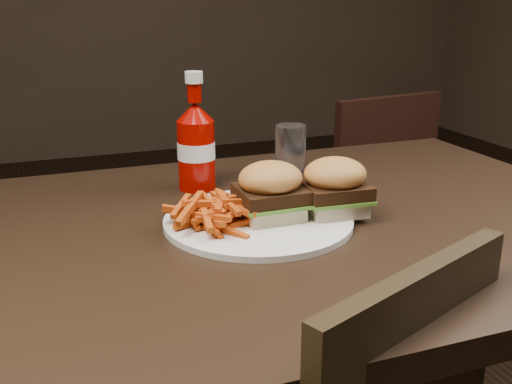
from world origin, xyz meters
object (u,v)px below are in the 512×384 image
object	(u,v)px
ketchup_bottle	(196,157)
tumbler	(290,149)
chair_far	(346,215)
dining_table	(276,231)
plate	(258,221)

from	to	relation	value
ketchup_bottle	tumbler	distance (m)	0.20
chair_far	tumbler	size ratio (longest dim) A/B	3.93
dining_table	plate	distance (m)	0.04
plate	tumbler	size ratio (longest dim) A/B	3.14
chair_far	ketchup_bottle	xyz separation A→B (m)	(-0.62, -0.53, 0.38)
tumbler	chair_far	bearing A→B (deg)	50.41
chair_far	ketchup_bottle	size ratio (longest dim) A/B	2.75
chair_far	dining_table	bearing A→B (deg)	44.12
chair_far	tumbler	distance (m)	0.77
tumbler	plate	bearing A→B (deg)	-124.09
plate	tumbler	bearing A→B (deg)	55.91
dining_table	tumbler	xyz separation A→B (m)	(0.12, 0.22, 0.08)
chair_far	plate	world-z (taller)	plate
ketchup_bottle	tumbler	xyz separation A→B (m)	(0.20, 0.02, -0.01)
dining_table	ketchup_bottle	size ratio (longest dim) A/B	8.77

